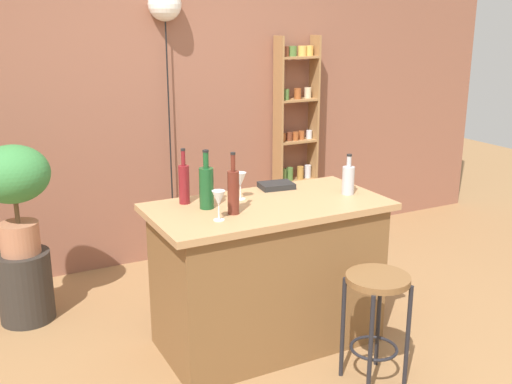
{
  "coord_description": "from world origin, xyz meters",
  "views": [
    {
      "loc": [
        -1.62,
        -2.67,
        1.94
      ],
      "look_at": [
        0.05,
        0.55,
        0.89
      ],
      "focal_mm": 42.8,
      "sensor_mm": 36.0,
      "label": 1
    }
  ],
  "objects_px": {
    "bottle_sauce_amber": "(206,186)",
    "bottle_spirits_clear": "(184,183)",
    "plant_stool": "(25,286)",
    "spice_shelf": "(296,141)",
    "bar_stool": "(376,303)",
    "wine_glass_left": "(240,180)",
    "bottle_soda_blue": "(233,191)",
    "bottle_wine_red": "(348,179)",
    "pendant_globe_light": "(165,7)",
    "potted_plant": "(14,184)",
    "wine_glass_center": "(219,199)",
    "cookbook": "(276,185)"
  },
  "relations": [
    {
      "from": "plant_stool",
      "to": "pendant_globe_light",
      "type": "height_order",
      "value": "pendant_globe_light"
    },
    {
      "from": "bottle_soda_blue",
      "to": "bottle_sauce_amber",
      "type": "distance_m",
      "value": 0.18
    },
    {
      "from": "pendant_globe_light",
      "to": "wine_glass_center",
      "type": "bearing_deg",
      "value": -101.12
    },
    {
      "from": "spice_shelf",
      "to": "potted_plant",
      "type": "distance_m",
      "value": 2.42
    },
    {
      "from": "bottle_spirits_clear",
      "to": "wine_glass_left",
      "type": "bearing_deg",
      "value": -13.27
    },
    {
      "from": "potted_plant",
      "to": "wine_glass_center",
      "type": "xyz_separation_m",
      "value": [
        0.9,
        -1.12,
        0.08
      ]
    },
    {
      "from": "bottle_sauce_amber",
      "to": "bottle_spirits_clear",
      "type": "distance_m",
      "value": 0.16
    },
    {
      "from": "bottle_soda_blue",
      "to": "bottle_sauce_amber",
      "type": "bearing_deg",
      "value": 119.52
    },
    {
      "from": "bottle_soda_blue",
      "to": "bottle_spirits_clear",
      "type": "distance_m",
      "value": 0.35
    },
    {
      "from": "plant_stool",
      "to": "potted_plant",
      "type": "height_order",
      "value": "potted_plant"
    },
    {
      "from": "plant_stool",
      "to": "wine_glass_center",
      "type": "height_order",
      "value": "wine_glass_center"
    },
    {
      "from": "bar_stool",
      "to": "spice_shelf",
      "type": "distance_m",
      "value": 2.33
    },
    {
      "from": "bottle_wine_red",
      "to": "pendant_globe_light",
      "type": "bearing_deg",
      "value": 109.79
    },
    {
      "from": "potted_plant",
      "to": "wine_glass_center",
      "type": "distance_m",
      "value": 1.44
    },
    {
      "from": "spice_shelf",
      "to": "wine_glass_center",
      "type": "relative_size",
      "value": 10.88
    },
    {
      "from": "wine_glass_left",
      "to": "bar_stool",
      "type": "bearing_deg",
      "value": -62.72
    },
    {
      "from": "wine_glass_left",
      "to": "pendant_globe_light",
      "type": "xyz_separation_m",
      "value": [
        0.06,
        1.39,
        1.0
      ]
    },
    {
      "from": "bar_stool",
      "to": "potted_plant",
      "type": "relative_size",
      "value": 0.89
    },
    {
      "from": "plant_stool",
      "to": "bottle_wine_red",
      "type": "height_order",
      "value": "bottle_wine_red"
    },
    {
      "from": "bottle_wine_red",
      "to": "bottle_sauce_amber",
      "type": "xyz_separation_m",
      "value": [
        -0.88,
        0.13,
        0.03
      ]
    },
    {
      "from": "bar_stool",
      "to": "bottle_sauce_amber",
      "type": "bearing_deg",
      "value": 131.94
    },
    {
      "from": "plant_stool",
      "to": "cookbook",
      "type": "distance_m",
      "value": 1.77
    },
    {
      "from": "bottle_wine_red",
      "to": "cookbook",
      "type": "bearing_deg",
      "value": 135.74
    },
    {
      "from": "bottle_sauce_amber",
      "to": "pendant_globe_light",
      "type": "bearing_deg",
      "value": 78.2
    },
    {
      "from": "bottle_wine_red",
      "to": "wine_glass_center",
      "type": "bearing_deg",
      "value": -174.05
    },
    {
      "from": "potted_plant",
      "to": "bottle_spirits_clear",
      "type": "height_order",
      "value": "bottle_spirits_clear"
    },
    {
      "from": "bottle_sauce_amber",
      "to": "cookbook",
      "type": "relative_size",
      "value": 1.6
    },
    {
      "from": "cookbook",
      "to": "pendant_globe_light",
      "type": "relative_size",
      "value": 0.1
    },
    {
      "from": "bottle_soda_blue",
      "to": "bottle_wine_red",
      "type": "bearing_deg",
      "value": 2.02
    },
    {
      "from": "wine_glass_center",
      "to": "bottle_wine_red",
      "type": "bearing_deg",
      "value": 5.95
    },
    {
      "from": "bottle_sauce_amber",
      "to": "bottle_wine_red",
      "type": "bearing_deg",
      "value": -8.64
    },
    {
      "from": "potted_plant",
      "to": "plant_stool",
      "type": "bearing_deg",
      "value": 180.0
    },
    {
      "from": "plant_stool",
      "to": "spice_shelf",
      "type": "bearing_deg",
      "value": 12.48
    },
    {
      "from": "bottle_spirits_clear",
      "to": "wine_glass_center",
      "type": "distance_m",
      "value": 0.38
    },
    {
      "from": "bar_stool",
      "to": "wine_glass_left",
      "type": "distance_m",
      "value": 1.05
    },
    {
      "from": "bottle_spirits_clear",
      "to": "pendant_globe_light",
      "type": "xyz_separation_m",
      "value": [
        0.38,
        1.31,
        0.99
      ]
    },
    {
      "from": "plant_stool",
      "to": "bottle_spirits_clear",
      "type": "bearing_deg",
      "value": -41.54
    },
    {
      "from": "bottle_sauce_amber",
      "to": "bottle_soda_blue",
      "type": "bearing_deg",
      "value": -60.48
    },
    {
      "from": "plant_stool",
      "to": "cookbook",
      "type": "height_order",
      "value": "cookbook"
    },
    {
      "from": "plant_stool",
      "to": "pendant_globe_light",
      "type": "xyz_separation_m",
      "value": [
        1.23,
        0.56,
        1.77
      ]
    },
    {
      "from": "spice_shelf",
      "to": "wine_glass_left",
      "type": "distance_m",
      "value": 1.81
    },
    {
      "from": "pendant_globe_light",
      "to": "spice_shelf",
      "type": "bearing_deg",
      "value": -1.93
    },
    {
      "from": "spice_shelf",
      "to": "wine_glass_left",
      "type": "height_order",
      "value": "spice_shelf"
    },
    {
      "from": "bottle_wine_red",
      "to": "spice_shelf",
      "type": "bearing_deg",
      "value": 70.11
    },
    {
      "from": "potted_plant",
      "to": "wine_glass_left",
      "type": "relative_size",
      "value": 4.32
    },
    {
      "from": "bottle_sauce_amber",
      "to": "wine_glass_left",
      "type": "relative_size",
      "value": 2.05
    },
    {
      "from": "bar_stool",
      "to": "bottle_sauce_amber",
      "type": "height_order",
      "value": "bottle_sauce_amber"
    },
    {
      "from": "bottle_wine_red",
      "to": "bottle_spirits_clear",
      "type": "height_order",
      "value": "bottle_spirits_clear"
    },
    {
      "from": "bar_stool",
      "to": "bottle_sauce_amber",
      "type": "xyz_separation_m",
      "value": [
        -0.66,
        0.73,
        0.55
      ]
    },
    {
      "from": "bottle_soda_blue",
      "to": "bottle_spirits_clear",
      "type": "relative_size",
      "value": 1.06
    }
  ]
}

